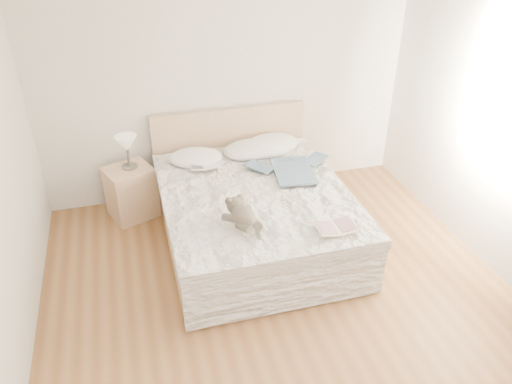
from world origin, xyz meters
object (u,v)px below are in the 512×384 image
teddy_bear (244,224)px  childrens_book (336,227)px  nightstand (131,192)px  bed (253,212)px  photo_book (204,165)px  table_lamp (127,145)px

teddy_bear → childrens_book: bearing=-34.4°
nightstand → childrens_book: childrens_book is taller
teddy_bear → bed: bearing=51.6°
teddy_bear → photo_book: bearing=79.5°
nightstand → photo_book: size_ratio=1.82×
teddy_bear → table_lamp: bearing=103.8°
bed → photo_book: (-0.38, 0.49, 0.32)m
bed → teddy_bear: (-0.25, -0.65, 0.34)m
bed → table_lamp: size_ratio=6.11×
childrens_book → teddy_bear: (-0.72, 0.23, 0.02)m
childrens_book → teddy_bear: size_ratio=0.98×
table_lamp → nightstand: bearing=-130.7°
nightstand → teddy_bear: (0.88, -1.40, 0.37)m
nightstand → childrens_book: (1.60, -1.62, 0.35)m
photo_book → childrens_book: same height
table_lamp → photo_book: (0.72, -0.29, -0.18)m
bed → teddy_bear: size_ratio=6.05×
nightstand → childrens_book: size_ratio=1.62×
nightstand → teddy_bear: teddy_bear is taller
childrens_book → teddy_bear: teddy_bear is taller
table_lamp → photo_book: bearing=-21.9°
photo_book → teddy_bear: bearing=-85.5°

